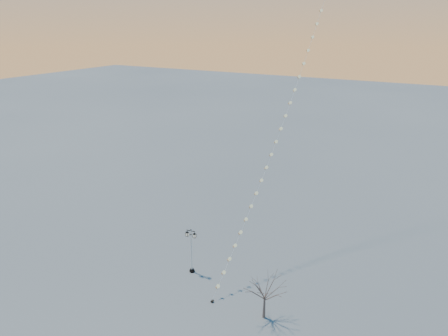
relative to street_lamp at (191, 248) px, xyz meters
The scene contains 4 objects.
ground 4.20m from the street_lamp, 57.76° to the right, with size 300.00×300.00×0.00m, color #595B5B.
street_lamp is the anchor object (origin of this frame).
bare_tree 9.00m from the street_lamp, 16.34° to the right, with size 2.28×2.28×3.79m.
kite_train 25.70m from the street_lamp, 68.60° to the left, with size 3.71×34.90×46.62m.
Camera 1 is at (16.85, -24.54, 22.65)m, focal length 32.16 mm.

